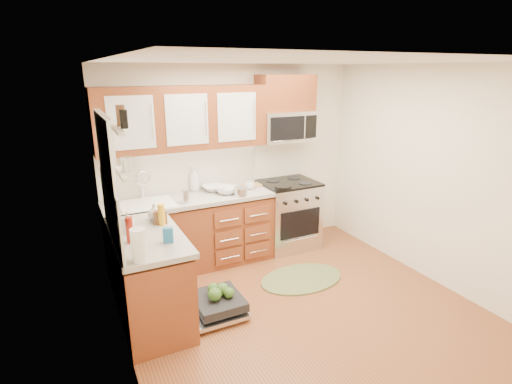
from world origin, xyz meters
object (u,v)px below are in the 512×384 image
rug (302,279)px  paper_towel_roll (139,245)px  dishwasher (214,306)px  cutting_board (252,185)px  sink (148,214)px  range (288,214)px  bowl_b (227,190)px  microwave (286,126)px  bowl_a (214,188)px  cup (250,186)px  skillet (283,187)px  upper_cabinets (183,118)px  stock_pot (241,192)px

rug → paper_towel_roll: (-1.94, -0.53, 1.06)m
dishwasher → cutting_board: (1.04, 1.25, 0.84)m
sink → dishwasher: bearing=-70.8°
range → bowl_b: bearing=-177.5°
microwave → bowl_a: bearing=178.8°
microwave → dishwasher: size_ratio=1.09×
bowl_b → cup: bearing=6.7°
paper_towel_roll → microwave: bearing=34.6°
skillet → sink: bearing=171.9°
cutting_board → bowl_a: size_ratio=0.97×
upper_cabinets → stock_pot: upper_cabinets is taller
paper_towel_roll → bowl_b: bearing=46.4°
microwave → bowl_b: bearing=-170.3°
bowl_b → upper_cabinets: bearing=158.2°
cutting_board → bowl_b: (-0.44, -0.16, 0.03)m
cutting_board → range: bearing=-13.5°
cup → skillet: bearing=-35.1°
range → microwave: bearing=90.0°
paper_towel_roll → bowl_b: (1.34, 1.41, -0.10)m
paper_towel_roll → upper_cabinets: bearing=61.3°
upper_cabinets → cup: (0.81, -0.14, -0.90)m
range → bowl_a: (-1.04, 0.14, 0.49)m
bowl_b → range: bearing=2.5°
cutting_board → microwave: bearing=0.0°
microwave → dishwasher: bearing=-140.9°
bowl_b → skillet: bearing=-16.6°
dishwasher → bowl_b: (0.60, 1.09, 0.87)m
upper_cabinets → cup: upper_cabinets is taller
cup → range: bearing=-0.0°
paper_towel_roll → bowl_a: bearing=52.1°
microwave → stock_pot: (-0.82, -0.33, -0.72)m
rug → bowl_b: (-0.60, 0.88, 0.96)m
stock_pot → microwave: bearing=22.0°
sink → microwave: bearing=3.9°
cutting_board → cup: size_ratio=2.31×
range → bowl_b: bowl_b is taller
upper_cabinets → rug: bearing=-45.1°
bowl_a → cup: cup is taller
bowl_b → stock_pot: bearing=-54.3°
range → skillet: size_ratio=4.33×
upper_cabinets → cutting_board: bearing=-1.6°
stock_pot → dishwasher: bearing=-128.1°
sink → paper_towel_roll: size_ratio=2.21×
sink → paper_towel_roll: 1.51m
rug → stock_pot: stock_pot is taller
sink → stock_pot: size_ratio=3.54×
dishwasher → stock_pot: stock_pot is taller
range → cup: size_ratio=7.83×
upper_cabinets → rug: size_ratio=1.95×
dishwasher → skillet: skillet is taller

